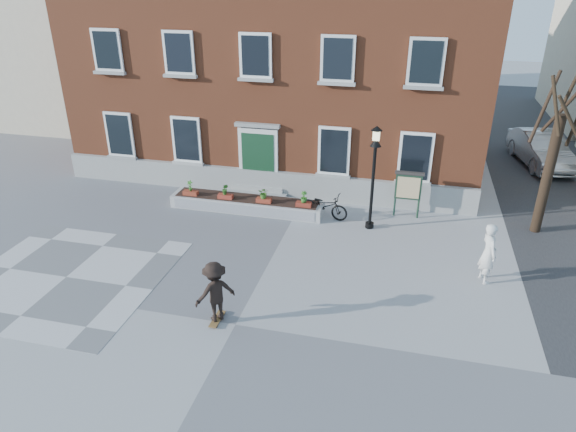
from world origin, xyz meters
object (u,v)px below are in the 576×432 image
(parked_car, at_px, (541,149))
(bicycle, at_px, (324,206))
(bystander, at_px, (488,253))
(skateboarder, at_px, (215,292))
(notice_board, at_px, (408,187))
(lamp_post, at_px, (374,164))

(parked_car, bearing_deg, bicycle, -148.34)
(bystander, relative_size, skateboarder, 1.06)
(notice_board, relative_size, skateboarder, 1.01)
(bicycle, bearing_deg, bystander, -108.12)
(parked_car, bearing_deg, notice_board, -139.71)
(parked_car, height_order, skateboarder, skateboarder)
(bicycle, xyz_separation_m, notice_board, (3.11, 0.84, 0.76))
(lamp_post, height_order, notice_board, lamp_post)
(parked_car, relative_size, notice_board, 2.65)
(bicycle, height_order, skateboarder, skateboarder)
(parked_car, xyz_separation_m, lamp_post, (-7.47, -8.96, 1.72))
(notice_board, height_order, skateboarder, notice_board)
(bicycle, bearing_deg, lamp_post, -92.13)
(bystander, relative_size, lamp_post, 0.50)
(bicycle, distance_m, lamp_post, 2.77)
(bystander, distance_m, notice_board, 4.85)
(bystander, bearing_deg, lamp_post, 34.80)
(parked_car, distance_m, bystander, 12.33)
(bystander, xyz_separation_m, skateboarder, (-7.36, -3.93, -0.02))
(bicycle, bearing_deg, skateboarder, 178.73)
(lamp_post, relative_size, notice_board, 2.10)
(parked_car, height_order, lamp_post, lamp_post)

